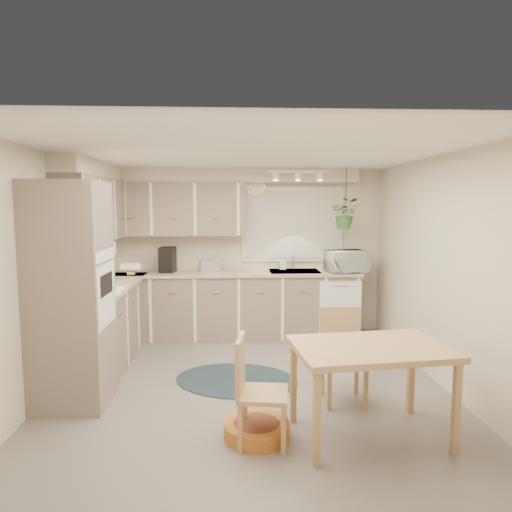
# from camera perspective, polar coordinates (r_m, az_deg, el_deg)

# --- Properties ---
(floor) EXTENTS (4.20, 4.20, 0.00)m
(floor) POSITION_cam_1_polar(r_m,az_deg,el_deg) (4.99, -0.77, -15.78)
(floor) COLOR #6A635D
(floor) RESTS_ON ground
(ceiling) EXTENTS (4.20, 4.20, 0.00)m
(ceiling) POSITION_cam_1_polar(r_m,az_deg,el_deg) (4.65, -0.82, 12.79)
(ceiling) COLOR white
(ceiling) RESTS_ON wall_back
(wall_back) EXTENTS (4.00, 0.04, 2.40)m
(wall_back) POSITION_cam_1_polar(r_m,az_deg,el_deg) (6.75, -1.38, 0.58)
(wall_back) COLOR beige
(wall_back) RESTS_ON floor
(wall_front) EXTENTS (4.00, 0.04, 2.40)m
(wall_front) POSITION_cam_1_polar(r_m,az_deg,el_deg) (2.61, 0.75, -8.72)
(wall_front) COLOR beige
(wall_front) RESTS_ON floor
(wall_left) EXTENTS (0.04, 4.20, 2.40)m
(wall_left) POSITION_cam_1_polar(r_m,az_deg,el_deg) (5.02, -24.28, -1.99)
(wall_left) COLOR beige
(wall_left) RESTS_ON floor
(wall_right) EXTENTS (0.04, 4.20, 2.40)m
(wall_right) POSITION_cam_1_polar(r_m,az_deg,el_deg) (5.14, 22.11, -1.71)
(wall_right) COLOR beige
(wall_right) RESTS_ON floor
(base_cab_left) EXTENTS (0.60, 1.85, 0.90)m
(base_cab_left) POSITION_cam_1_polar(r_m,az_deg,el_deg) (5.88, -18.05, -8.02)
(base_cab_left) COLOR gray
(base_cab_left) RESTS_ON floor
(base_cab_back) EXTENTS (3.60, 0.60, 0.90)m
(base_cab_back) POSITION_cam_1_polar(r_m,az_deg,el_deg) (6.57, -3.06, -6.21)
(base_cab_back) COLOR gray
(base_cab_back) RESTS_ON floor
(counter_left) EXTENTS (0.64, 1.89, 0.04)m
(counter_left) POSITION_cam_1_polar(r_m,az_deg,el_deg) (5.78, -18.11, -3.51)
(counter_left) COLOR tan
(counter_left) RESTS_ON base_cab_left
(counter_back) EXTENTS (3.64, 0.64, 0.04)m
(counter_back) POSITION_cam_1_polar(r_m,az_deg,el_deg) (6.48, -3.09, -2.17)
(counter_back) COLOR tan
(counter_back) RESTS_ON base_cab_back
(oven_stack) EXTENTS (0.65, 0.65, 2.10)m
(oven_stack) POSITION_cam_1_polar(r_m,az_deg,el_deg) (4.58, -22.13, -4.54)
(oven_stack) COLOR gray
(oven_stack) RESTS_ON floor
(wall_oven_face) EXTENTS (0.02, 0.56, 0.58)m
(wall_oven_face) POSITION_cam_1_polar(r_m,az_deg,el_deg) (4.49, -18.26, -4.62)
(wall_oven_face) COLOR white
(wall_oven_face) RESTS_ON oven_stack
(upper_cab_left) EXTENTS (0.35, 2.00, 0.75)m
(upper_cab_left) POSITION_cam_1_polar(r_m,az_deg,el_deg) (5.86, -19.37, 5.47)
(upper_cab_left) COLOR gray
(upper_cab_left) RESTS_ON wall_left
(upper_cab_back) EXTENTS (2.00, 0.35, 0.75)m
(upper_cab_back) POSITION_cam_1_polar(r_m,az_deg,el_deg) (6.60, -10.13, 5.79)
(upper_cab_back) COLOR gray
(upper_cab_back) RESTS_ON wall_back
(soffit_left) EXTENTS (0.30, 2.00, 0.20)m
(soffit_left) POSITION_cam_1_polar(r_m,az_deg,el_deg) (5.88, -19.78, 10.09)
(soffit_left) COLOR beige
(soffit_left) RESTS_ON wall_left
(soffit_back) EXTENTS (3.60, 0.30, 0.20)m
(soffit_back) POSITION_cam_1_polar(r_m,az_deg,el_deg) (6.58, -3.15, 10.02)
(soffit_back) COLOR beige
(soffit_back) RESTS_ON wall_back
(cooktop) EXTENTS (0.52, 0.58, 0.02)m
(cooktop) POSITION_cam_1_polar(r_m,az_deg,el_deg) (5.23, -19.68, -4.30)
(cooktop) COLOR white
(cooktop) RESTS_ON counter_left
(range_hood) EXTENTS (0.40, 0.60, 0.14)m
(range_hood) POSITION_cam_1_polar(r_m,az_deg,el_deg) (5.18, -20.08, 0.66)
(range_hood) COLOR white
(range_hood) RESTS_ON upper_cab_left
(window_blinds) EXTENTS (1.40, 0.02, 1.00)m
(window_blinds) POSITION_cam_1_polar(r_m,az_deg,el_deg) (6.75, 4.58, 3.96)
(window_blinds) COLOR silver
(window_blinds) RESTS_ON wall_back
(window_frame) EXTENTS (1.50, 0.02, 1.10)m
(window_frame) POSITION_cam_1_polar(r_m,az_deg,el_deg) (6.76, 4.57, 3.97)
(window_frame) COLOR silver
(window_frame) RESTS_ON wall_back
(sink) EXTENTS (0.70, 0.48, 0.10)m
(sink) POSITION_cam_1_polar(r_m,az_deg,el_deg) (6.55, 4.83, -2.27)
(sink) COLOR #A2A4AA
(sink) RESTS_ON counter_back
(dishwasher_front) EXTENTS (0.58, 0.02, 0.83)m
(dishwasher_front) POSITION_cam_1_polar(r_m,az_deg,el_deg) (6.44, 10.49, -6.80)
(dishwasher_front) COLOR white
(dishwasher_front) RESTS_ON base_cab_back
(track_light_bar) EXTENTS (0.80, 0.04, 0.04)m
(track_light_bar) POSITION_cam_1_polar(r_m,az_deg,el_deg) (6.24, 5.25, 10.47)
(track_light_bar) COLOR white
(track_light_bar) RESTS_ON ceiling
(wall_clock) EXTENTS (0.30, 0.03, 0.30)m
(wall_clock) POSITION_cam_1_polar(r_m,az_deg,el_deg) (6.70, -0.10, 8.93)
(wall_clock) COLOR gold
(wall_clock) RESTS_ON wall_back
(dining_table) EXTENTS (1.30, 0.95, 0.76)m
(dining_table) POSITION_cam_1_polar(r_m,az_deg,el_deg) (3.96, 14.00, -16.08)
(dining_table) COLOR tan
(dining_table) RESTS_ON floor
(chair_left) EXTENTS (0.45, 0.45, 0.86)m
(chair_left) POSITION_cam_1_polar(r_m,az_deg,el_deg) (3.73, 0.92, -16.50)
(chair_left) COLOR tan
(chair_left) RESTS_ON floor
(chair_back) EXTENTS (0.42, 0.42, 0.89)m
(chair_back) POSITION_cam_1_polar(r_m,az_deg,el_deg) (4.52, 10.92, -12.27)
(chair_back) COLOR tan
(chair_back) RESTS_ON floor
(braided_rug) EXTENTS (1.54, 1.30, 0.01)m
(braided_rug) POSITION_cam_1_polar(r_m,az_deg,el_deg) (5.10, -2.47, -15.19)
(braided_rug) COLOR black
(braided_rug) RESTS_ON floor
(pet_bed) EXTENTS (0.63, 0.63, 0.12)m
(pet_bed) POSITION_cam_1_polar(r_m,az_deg,el_deg) (3.97, 0.10, -20.91)
(pet_bed) COLOR #BF6D26
(pet_bed) RESTS_ON floor
(microwave) EXTENTS (0.61, 0.43, 0.37)m
(microwave) POSITION_cam_1_polar(r_m,az_deg,el_deg) (6.55, 11.27, -0.35)
(microwave) COLOR white
(microwave) RESTS_ON counter_back
(soap_bottle) EXTENTS (0.12, 0.20, 0.09)m
(soap_bottle) POSITION_cam_1_polar(r_m,az_deg,el_deg) (6.66, 3.32, -1.37)
(soap_bottle) COLOR white
(soap_bottle) RESTS_ON counter_back
(hanging_plant) EXTENTS (0.49, 0.52, 0.33)m
(hanging_plant) POSITION_cam_1_polar(r_m,az_deg,el_deg) (6.50, 11.12, 4.81)
(hanging_plant) COLOR #316629
(hanging_plant) RESTS_ON ceiling
(coffee_maker) EXTENTS (0.23, 0.27, 0.36)m
(coffee_maker) POSITION_cam_1_polar(r_m,az_deg,el_deg) (6.53, -10.99, -0.45)
(coffee_maker) COLOR black
(coffee_maker) RESTS_ON counter_back
(toaster) EXTENTS (0.31, 0.22, 0.17)m
(toaster) POSITION_cam_1_polar(r_m,az_deg,el_deg) (6.50, -5.75, -1.21)
(toaster) COLOR #A2A4AA
(toaster) RESTS_ON counter_back
(knife_block) EXTENTS (0.11, 0.11, 0.21)m
(knife_block) POSITION_cam_1_polar(r_m,az_deg,el_deg) (6.52, -4.75, -0.99)
(knife_block) COLOR tan
(knife_block) RESTS_ON counter_back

